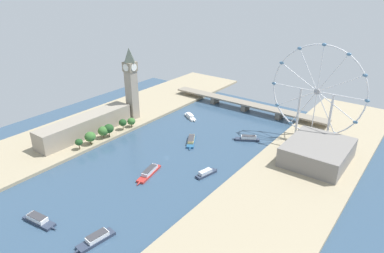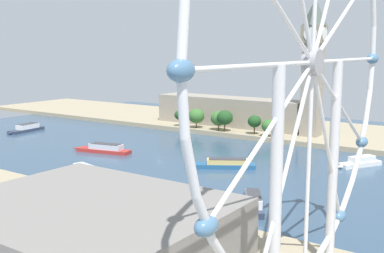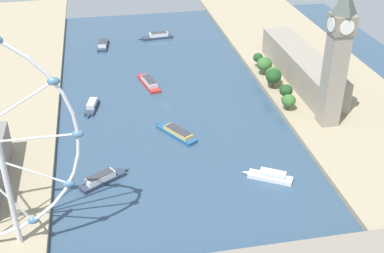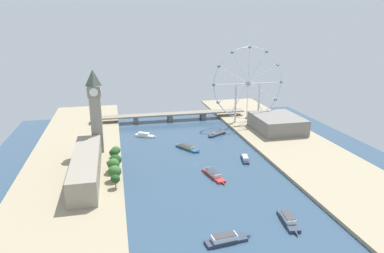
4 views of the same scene
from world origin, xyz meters
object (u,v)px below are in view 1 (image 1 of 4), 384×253
object	(u,v)px
parliament_block	(85,126)
tour_boat_5	(191,141)
tour_boat_2	(39,220)
ferris_wheel	(317,92)
tour_boat_3	(247,138)
tour_boat_6	(96,239)
tour_boat_1	(149,172)
tour_boat_0	(190,117)
clock_tower	(131,83)
riverside_hall	(318,152)
tour_boat_4	(206,173)
river_bridge	(246,104)

from	to	relation	value
parliament_block	tour_boat_5	xyz separation A→B (m)	(100.48, 56.60, -11.06)
tour_boat_2	parliament_block	bearing A→B (deg)	122.22
ferris_wheel	tour_boat_3	distance (m)	84.56
tour_boat_5	tour_boat_6	bearing A→B (deg)	-18.10
parliament_block	ferris_wheel	xyz separation A→B (m)	(199.45, 137.15, 40.53)
tour_boat_3	tour_boat_1	bearing A→B (deg)	40.42
ferris_wheel	tour_boat_3	bearing A→B (deg)	-142.59
ferris_wheel	tour_boat_0	xyz separation A→B (m)	(-139.88, -27.39, -51.53)
tour_boat_2	tour_boat_3	xyz separation A→B (m)	(56.20, 208.11, 0.13)
clock_tower	tour_boat_2	xyz separation A→B (m)	(82.03, -175.81, -44.81)
tour_boat_1	tour_boat_6	bearing A→B (deg)	6.66
parliament_block	tour_boat_2	world-z (taller)	parliament_block
tour_boat_2	tour_boat_0	bearing A→B (deg)	91.22
riverside_hall	tour_boat_3	world-z (taller)	riverside_hall
tour_boat_1	tour_boat_6	size ratio (longest dim) A/B	1.19
tour_boat_3	tour_boat_2	bearing A→B (deg)	43.51
parliament_block	tour_boat_4	bearing A→B (deg)	4.82
tour_boat_0	tour_boat_5	xyz separation A→B (m)	(40.91, -53.16, -0.06)
clock_tower	tour_boat_3	size ratio (longest dim) A/B	3.07
tour_boat_0	ferris_wheel	bearing A→B (deg)	41.45
tour_boat_1	tour_boat_3	world-z (taller)	tour_boat_3
tour_boat_0	parliament_block	bearing A→B (deg)	-88.12
tour_boat_1	tour_boat_3	bearing A→B (deg)	148.84
riverside_hall	tour_boat_6	world-z (taller)	riverside_hall
clock_tower	parliament_block	world-z (taller)	clock_tower
tour_boat_2	tour_boat_5	bearing A→B (deg)	79.82
river_bridge	tour_boat_6	distance (m)	277.40
river_bridge	tour_boat_3	world-z (taller)	river_bridge
tour_boat_1	riverside_hall	bearing A→B (deg)	120.80
tour_boat_4	tour_boat_1	bearing A→B (deg)	138.57
tour_boat_0	tour_boat_3	distance (m)	87.48
tour_boat_2	tour_boat_3	distance (m)	215.56
ferris_wheel	tour_boat_5	world-z (taller)	ferris_wheel
clock_tower	tour_boat_1	bearing A→B (deg)	-38.74
riverside_hall	parliament_block	bearing A→B (deg)	-157.71
clock_tower	parliament_block	bearing A→B (deg)	-96.93
clock_tower	river_bridge	world-z (taller)	clock_tower
tour_boat_4	tour_boat_5	bearing A→B (deg)	61.18
parliament_block	tour_boat_0	world-z (taller)	parliament_block
parliament_block	tour_boat_0	bearing A→B (deg)	61.51
tour_boat_2	tour_boat_6	size ratio (longest dim) A/B	1.03
clock_tower	tour_boat_6	distance (m)	214.48
tour_boat_2	tour_boat_5	world-z (taller)	tour_boat_2
clock_tower	tour_boat_0	bearing A→B (deg)	41.47
ferris_wheel	tour_boat_4	bearing A→B (deg)	-111.68
riverside_hall	tour_boat_2	bearing A→B (deg)	-122.99
parliament_block	tour_boat_2	size ratio (longest dim) A/B	3.50
parliament_block	tour_boat_4	xyz separation A→B (m)	(149.95, 12.66, -10.97)
riverside_hall	tour_boat_4	distance (m)	106.26
tour_boat_2	tour_boat_4	bearing A→B (deg)	57.66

